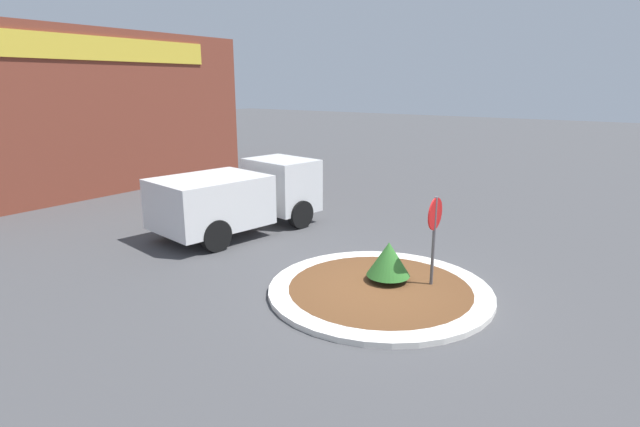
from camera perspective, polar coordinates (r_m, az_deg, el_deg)
ground_plane at (r=11.16m, az=6.81°, el=-8.94°), size 120.00×120.00×0.00m
traffic_island at (r=11.14m, az=6.82°, el=-8.66°), size 4.87×4.87×0.12m
stop_sign at (r=11.04m, az=12.95°, el=-1.43°), size 0.71×0.07×2.11m
island_shrub at (r=11.30m, az=7.85°, el=-5.15°), size 0.98×0.98×0.91m
utility_truck at (r=15.38m, az=-9.24°, el=2.00°), size 5.40×3.01×2.07m
storefront_building at (r=24.42m, az=-27.13°, el=10.34°), size 14.54×6.07×6.56m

